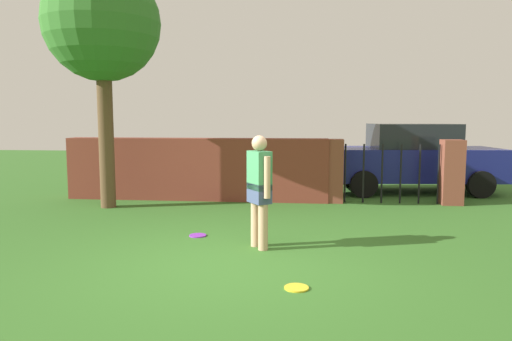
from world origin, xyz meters
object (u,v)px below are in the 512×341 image
person (259,186)px  tree (102,26)px  car (412,158)px  frisbee_yellow (296,288)px  frisbee_purple (198,235)px

person → tree: bearing=16.8°
car → frisbee_yellow: size_ratio=16.05×
frisbee_yellow → frisbee_purple: same height
car → frisbee_purple: car is taller
tree → frisbee_yellow: bearing=-47.1°
frisbee_purple → frisbee_yellow: bearing=-53.2°
tree → frisbee_yellow: 6.98m
car → frisbee_purple: bearing=43.6°
frisbee_purple → person: bearing=-29.0°
car → frisbee_yellow: car is taller
tree → person: 5.25m
tree → frisbee_purple: tree is taller
person → frisbee_yellow: 1.89m
tree → frisbee_purple: 4.94m
frisbee_yellow → frisbee_purple: bearing=126.8°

